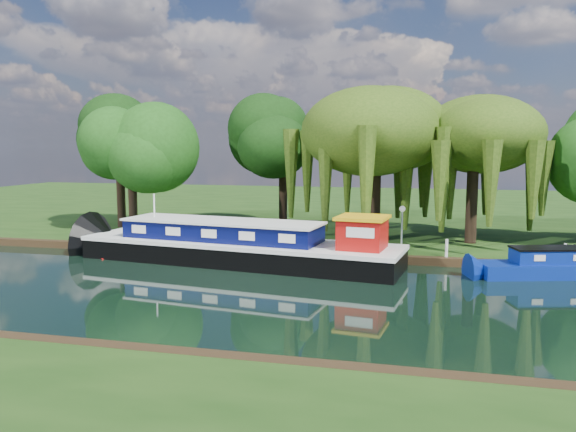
# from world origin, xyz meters

# --- Properties ---
(ground) EXTENTS (120.00, 120.00, 0.00)m
(ground) POSITION_xyz_m (0.00, 0.00, 0.00)
(ground) COLOR black
(far_bank) EXTENTS (120.00, 52.00, 0.45)m
(far_bank) POSITION_xyz_m (0.00, 34.00, 0.23)
(far_bank) COLOR #17360E
(far_bank) RESTS_ON ground
(dutch_barge) EXTENTS (18.76, 6.57, 3.88)m
(dutch_barge) POSITION_xyz_m (-8.20, 6.29, 0.96)
(dutch_barge) COLOR black
(dutch_barge) RESTS_ON ground
(red_dinghy) EXTENTS (2.93, 2.22, 0.57)m
(red_dinghy) POSITION_xyz_m (-15.47, 6.32, 0.00)
(red_dinghy) COLOR #990D0B
(red_dinghy) RESTS_ON ground
(willow_left) EXTENTS (7.84, 7.84, 9.40)m
(willow_left) POSITION_xyz_m (-1.35, 13.54, 7.28)
(willow_left) COLOR black
(willow_left) RESTS_ON far_bank
(willow_right) EXTENTS (6.90, 6.90, 8.40)m
(willow_right) POSITION_xyz_m (4.66, 13.55, 6.58)
(willow_right) COLOR black
(willow_right) RESTS_ON far_bank
(tree_far_left) EXTENTS (5.45, 5.45, 8.79)m
(tree_far_left) POSITION_xyz_m (-18.18, 12.50, 6.46)
(tree_far_left) COLOR black
(tree_far_left) RESTS_ON far_bank
(tree_far_back) EXTENTS (5.30, 5.30, 8.91)m
(tree_far_back) POSITION_xyz_m (-20.45, 14.85, 6.67)
(tree_far_back) COLOR black
(tree_far_back) RESTS_ON far_bank
(tree_far_mid) EXTENTS (5.57, 5.57, 9.12)m
(tree_far_mid) POSITION_xyz_m (-8.71, 18.26, 6.73)
(tree_far_mid) COLOR black
(tree_far_mid) RESTS_ON far_bank
(lamppost) EXTENTS (0.36, 0.36, 2.56)m
(lamppost) POSITION_xyz_m (0.50, 10.50, 2.42)
(lamppost) COLOR silver
(lamppost) RESTS_ON far_bank
(mooring_posts) EXTENTS (19.16, 0.16, 1.00)m
(mooring_posts) POSITION_xyz_m (-0.50, 8.40, 0.95)
(mooring_posts) COLOR silver
(mooring_posts) RESTS_ON far_bank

